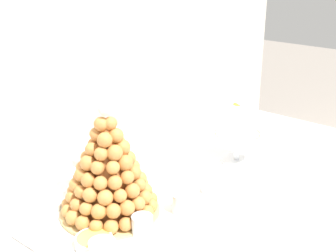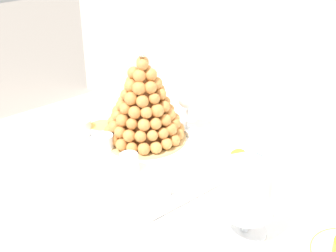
{
  "view_description": "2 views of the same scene",
  "coord_description": "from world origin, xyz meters",
  "px_view_note": "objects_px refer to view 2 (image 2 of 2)",
  "views": [
    {
      "loc": [
        -1.02,
        -0.79,
        1.45
      ],
      "look_at": [
        -0.02,
        0.03,
        0.95
      ],
      "focal_mm": 48.87,
      "sensor_mm": 36.0,
      "label": 1
    },
    {
      "loc": [
        0.75,
        -0.75,
        1.5
      ],
      "look_at": [
        -0.18,
        0.03,
        0.86
      ],
      "focal_mm": 48.21,
      "sensor_mm": 36.0,
      "label": 2
    }
  ],
  "objects_px": {
    "dessert_cup_left": "(82,127)",
    "wine_glass": "(188,100)",
    "croquembouche": "(144,104)",
    "dessert_cup_centre": "(129,163)",
    "dessert_cup_mid_right": "(162,185)",
    "serving_tray": "(139,152)",
    "dessert_cup_mid_left": "(105,143)",
    "creme_brulee_ramekin": "(102,128)",
    "macaron_goblet": "(249,186)"
  },
  "relations": [
    {
      "from": "serving_tray",
      "to": "wine_glass",
      "type": "bearing_deg",
      "value": 94.87
    },
    {
      "from": "wine_glass",
      "to": "creme_brulee_ramekin",
      "type": "bearing_deg",
      "value": -124.82
    },
    {
      "from": "serving_tray",
      "to": "croquembouche",
      "type": "bearing_deg",
      "value": 129.25
    },
    {
      "from": "dessert_cup_left",
      "to": "wine_glass",
      "type": "distance_m",
      "value": 0.36
    },
    {
      "from": "croquembouche",
      "to": "creme_brulee_ramekin",
      "type": "bearing_deg",
      "value": -148.92
    },
    {
      "from": "dessert_cup_mid_left",
      "to": "creme_brulee_ramekin",
      "type": "height_order",
      "value": "dessert_cup_mid_left"
    },
    {
      "from": "dessert_cup_centre",
      "to": "dessert_cup_mid_right",
      "type": "relative_size",
      "value": 1.09
    },
    {
      "from": "dessert_cup_mid_right",
      "to": "wine_glass",
      "type": "xyz_separation_m",
      "value": [
        -0.23,
        0.3,
        0.08
      ]
    },
    {
      "from": "serving_tray",
      "to": "dessert_cup_left",
      "type": "bearing_deg",
      "value": -159.98
    },
    {
      "from": "croquembouche",
      "to": "dessert_cup_left",
      "type": "relative_size",
      "value": 4.94
    },
    {
      "from": "serving_tray",
      "to": "dessert_cup_centre",
      "type": "relative_size",
      "value": 10.53
    },
    {
      "from": "creme_brulee_ramekin",
      "to": "serving_tray",
      "type": "bearing_deg",
      "value": 4.82
    },
    {
      "from": "serving_tray",
      "to": "macaron_goblet",
      "type": "distance_m",
      "value": 0.47
    },
    {
      "from": "dessert_cup_mid_right",
      "to": "creme_brulee_ramekin",
      "type": "distance_m",
      "value": 0.4
    },
    {
      "from": "croquembouche",
      "to": "dessert_cup_left",
      "type": "height_order",
      "value": "croquembouche"
    },
    {
      "from": "croquembouche",
      "to": "dessert_cup_centre",
      "type": "bearing_deg",
      "value": -50.31
    },
    {
      "from": "dessert_cup_mid_left",
      "to": "creme_brulee_ramekin",
      "type": "relative_size",
      "value": 0.59
    },
    {
      "from": "creme_brulee_ramekin",
      "to": "macaron_goblet",
      "type": "distance_m",
      "value": 0.65
    },
    {
      "from": "serving_tray",
      "to": "dessert_cup_mid_right",
      "type": "height_order",
      "value": "dessert_cup_mid_right"
    },
    {
      "from": "creme_brulee_ramekin",
      "to": "macaron_goblet",
      "type": "xyz_separation_m",
      "value": [
        0.64,
        -0.01,
        0.11
      ]
    },
    {
      "from": "dessert_cup_left",
      "to": "dessert_cup_centre",
      "type": "relative_size",
      "value": 1.16
    },
    {
      "from": "serving_tray",
      "to": "wine_glass",
      "type": "height_order",
      "value": "wine_glass"
    },
    {
      "from": "serving_tray",
      "to": "wine_glass",
      "type": "xyz_separation_m",
      "value": [
        -0.02,
        0.22,
        0.1
      ]
    },
    {
      "from": "serving_tray",
      "to": "dessert_cup_mid_right",
      "type": "distance_m",
      "value": 0.23
    },
    {
      "from": "croquembouche",
      "to": "dessert_cup_mid_left",
      "type": "bearing_deg",
      "value": -98.82
    },
    {
      "from": "dessert_cup_left",
      "to": "dessert_cup_centre",
      "type": "xyz_separation_m",
      "value": [
        0.28,
        -0.01,
        0.0
      ]
    },
    {
      "from": "dessert_cup_centre",
      "to": "creme_brulee_ramekin",
      "type": "height_order",
      "value": "dessert_cup_centre"
    },
    {
      "from": "creme_brulee_ramekin",
      "to": "wine_glass",
      "type": "xyz_separation_m",
      "value": [
        0.16,
        0.24,
        0.09
      ]
    },
    {
      "from": "macaron_goblet",
      "to": "wine_glass",
      "type": "height_order",
      "value": "macaron_goblet"
    },
    {
      "from": "dessert_cup_mid_right",
      "to": "dessert_cup_centre",
      "type": "bearing_deg",
      "value": -177.51
    },
    {
      "from": "dessert_cup_centre",
      "to": "macaron_goblet",
      "type": "height_order",
      "value": "macaron_goblet"
    },
    {
      "from": "macaron_goblet",
      "to": "wine_glass",
      "type": "distance_m",
      "value": 0.53
    },
    {
      "from": "dessert_cup_left",
      "to": "wine_glass",
      "type": "bearing_deg",
      "value": 57.26
    },
    {
      "from": "croquembouche",
      "to": "creme_brulee_ramekin",
      "type": "height_order",
      "value": "croquembouche"
    },
    {
      "from": "dessert_cup_mid_left",
      "to": "macaron_goblet",
      "type": "relative_size",
      "value": 0.24
    },
    {
      "from": "dessert_cup_centre",
      "to": "macaron_goblet",
      "type": "distance_m",
      "value": 0.4
    },
    {
      "from": "serving_tray",
      "to": "dessert_cup_mid_left",
      "type": "distance_m",
      "value": 0.11
    },
    {
      "from": "dessert_cup_mid_left",
      "to": "creme_brulee_ramekin",
      "type": "bearing_deg",
      "value": 151.83
    },
    {
      "from": "dessert_cup_left",
      "to": "dessert_cup_centre",
      "type": "bearing_deg",
      "value": -1.97
    },
    {
      "from": "serving_tray",
      "to": "dessert_cup_mid_right",
      "type": "bearing_deg",
      "value": -20.44
    },
    {
      "from": "serving_tray",
      "to": "dessert_cup_centre",
      "type": "bearing_deg",
      "value": -49.99
    },
    {
      "from": "macaron_goblet",
      "to": "croquembouche",
      "type": "bearing_deg",
      "value": 170.42
    },
    {
      "from": "creme_brulee_ramekin",
      "to": "macaron_goblet",
      "type": "height_order",
      "value": "macaron_goblet"
    },
    {
      "from": "croquembouche",
      "to": "wine_glass",
      "type": "height_order",
      "value": "croquembouche"
    },
    {
      "from": "croquembouche",
      "to": "creme_brulee_ramekin",
      "type": "xyz_separation_m",
      "value": [
        -0.13,
        -0.08,
        -0.11
      ]
    },
    {
      "from": "croquembouche",
      "to": "dessert_cup_centre",
      "type": "height_order",
      "value": "croquembouche"
    },
    {
      "from": "serving_tray",
      "to": "dessert_cup_mid_left",
      "type": "xyz_separation_m",
      "value": [
        -0.07,
        -0.07,
        0.03
      ]
    },
    {
      "from": "serving_tray",
      "to": "dessert_cup_mid_left",
      "type": "relative_size",
      "value": 10.67
    },
    {
      "from": "wine_glass",
      "to": "dessert_cup_centre",
      "type": "bearing_deg",
      "value": -73.46
    },
    {
      "from": "croquembouche",
      "to": "dessert_cup_mid_left",
      "type": "relative_size",
      "value": 5.82
    }
  ]
}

